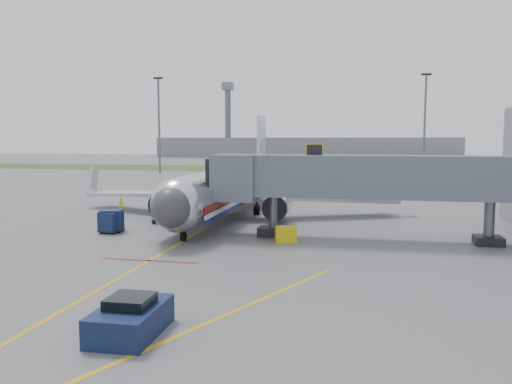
% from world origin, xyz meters
% --- Properties ---
extents(ground, '(400.00, 400.00, 0.00)m').
position_xyz_m(ground, '(0.00, 0.00, 0.00)').
color(ground, '#565659').
rests_on(ground, ground).
extents(grass_strip, '(300.00, 25.00, 0.01)m').
position_xyz_m(grass_strip, '(0.00, 90.00, 0.01)').
color(grass_strip, '#2D4C1E').
rests_on(grass_strip, ground).
extents(apron_markings, '(21.52, 50.00, 0.01)m').
position_xyz_m(apron_markings, '(0.00, -7.40, 0.00)').
color(apron_markings, gold).
rests_on(apron_markings, ground).
extents(airliner, '(32.10, 35.67, 10.25)m').
position_xyz_m(airliner, '(0.00, 15.25, 2.65)').
color(airliner, silver).
rests_on(airliner, ground).
extents(jet_bridge, '(25.30, 4.00, 6.90)m').
position_xyz_m(jet_bridge, '(12.86, 5.00, 4.47)').
color(jet_bridge, slate).
rests_on(jet_bridge, ground).
extents(light_mast_left, '(2.00, 0.44, 20.40)m').
position_xyz_m(light_mast_left, '(-30.00, 70.00, 10.78)').
color(light_mast_left, '#595B60').
rests_on(light_mast_left, ground).
extents(light_mast_right, '(2.00, 0.44, 20.40)m').
position_xyz_m(light_mast_right, '(25.00, 75.00, 10.78)').
color(light_mast_right, '#595B60').
rests_on(light_mast_right, ground).
extents(distant_terminal, '(120.00, 14.00, 8.00)m').
position_xyz_m(distant_terminal, '(-10.00, 170.00, 4.00)').
color(distant_terminal, slate).
rests_on(distant_terminal, ground).
extents(control_tower, '(4.00, 4.00, 30.00)m').
position_xyz_m(control_tower, '(-40.00, 165.00, 17.33)').
color(control_tower, '#595B60').
rests_on(control_tower, ground).
extents(pushback_tug, '(2.21, 3.54, 1.46)m').
position_xyz_m(pushback_tug, '(4.00, -14.70, 0.61)').
color(pushback_tug, '#0B1734').
rests_on(pushback_tug, ground).
extents(baggage_cart_a, '(2.19, 2.19, 1.89)m').
position_xyz_m(baggage_cart_a, '(-7.49, 15.61, 0.96)').
color(baggage_cart_a, '#0B1734').
rests_on(baggage_cart_a, ground).
extents(baggage_cart_b, '(1.99, 1.99, 1.74)m').
position_xyz_m(baggage_cart_b, '(-6.75, 4.24, 0.88)').
color(baggage_cart_b, '#0B1734').
rests_on(baggage_cart_b, ground).
extents(baggage_cart_c, '(1.75, 1.75, 1.61)m').
position_xyz_m(baggage_cart_c, '(-6.62, 3.91, 0.82)').
color(baggage_cart_c, '#0B1734').
rests_on(baggage_cart_c, ground).
extents(belt_loader, '(2.90, 4.59, 2.19)m').
position_xyz_m(belt_loader, '(-3.56, 9.71, 0.54)').
color(belt_loader, '#0B1734').
rests_on(belt_loader, ground).
extents(ground_power_cart, '(1.64, 1.32, 1.14)m').
position_xyz_m(ground_power_cart, '(7.23, 3.00, 0.56)').
color(ground_power_cart, '#D5BD0C').
rests_on(ground_power_cart, ground).
extents(ramp_worker, '(0.67, 0.76, 1.75)m').
position_xyz_m(ramp_worker, '(-9.75, 11.84, 0.88)').
color(ramp_worker, '#A8D819').
rests_on(ramp_worker, ground).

